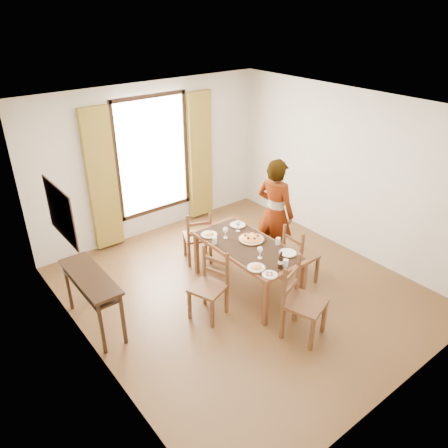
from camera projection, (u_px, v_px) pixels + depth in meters
ground at (242, 290)px, 6.56m from camera, size 5.00×5.00×0.00m
room_shell at (238, 193)px, 5.93m from camera, size 4.60×5.10×2.74m
console_table at (91, 283)px, 5.55m from camera, size 0.38×1.20×0.80m
dining_table at (247, 249)px, 6.30m from camera, size 0.83×1.69×0.76m
chair_west at (209, 287)px, 5.87m from camera, size 0.55×0.55×0.96m
chair_north at (198, 238)px, 7.09m from camera, size 0.54×0.54×0.94m
chair_south at (302, 303)px, 5.49m from camera, size 0.59×0.59×1.06m
chair_east at (299, 257)px, 6.55m from camera, size 0.44×0.44×0.97m
man at (275, 213)px, 6.87m from camera, size 0.84×0.72×1.78m
plate_sw at (256, 267)px, 5.70m from camera, size 0.27×0.27×0.05m
plate_se at (288, 252)px, 6.03m from camera, size 0.27×0.27×0.05m
plate_nw at (209, 234)px, 6.49m from camera, size 0.27×0.27×0.05m
plate_ne at (238, 224)px, 6.77m from camera, size 0.27×0.27×0.05m
pasta_platter at (251, 237)px, 6.36m from camera, size 0.40×0.40×0.10m
caprese_plate at (270, 274)px, 5.57m from camera, size 0.20×0.20×0.04m
wine_glass_a at (260, 252)px, 5.90m from camera, size 0.08×0.08×0.18m
wine_glass_b at (238, 226)px, 6.58m from camera, size 0.08×0.08×0.18m
wine_glass_c at (225, 232)px, 6.40m from camera, size 0.08×0.08×0.18m
tumbler_a at (278, 241)px, 6.25m from camera, size 0.07×0.07×0.10m
tumbler_b at (215, 240)px, 6.27m from camera, size 0.07×0.07×0.10m
tumbler_c at (286, 263)px, 5.74m from camera, size 0.07×0.07×0.10m
wine_bottle at (281, 260)px, 5.67m from camera, size 0.07×0.07×0.25m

